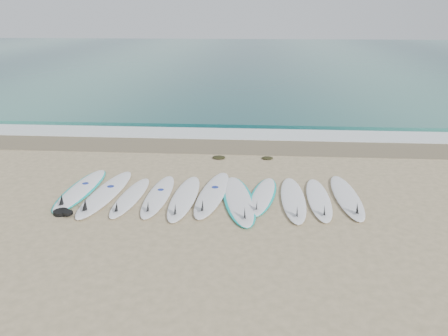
# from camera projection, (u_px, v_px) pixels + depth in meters

# --- Properties ---
(ground) EXTENTS (120.00, 120.00, 0.00)m
(ground) POSITION_uv_depth(u_px,v_px,m) (211.00, 197.00, 10.12)
(ground) COLOR tan
(ocean) EXTENTS (120.00, 55.00, 0.03)m
(ocean) POSITION_uv_depth(u_px,v_px,m) (245.00, 57.00, 40.60)
(ocean) COLOR #25635E
(ocean) RESTS_ON ground
(wet_sand_band) EXTENTS (120.00, 1.80, 0.01)m
(wet_sand_band) POSITION_uv_depth(u_px,v_px,m) (223.00, 146.00, 13.96)
(wet_sand_band) COLOR brown
(wet_sand_band) RESTS_ON ground
(foam_band) EXTENTS (120.00, 1.40, 0.04)m
(foam_band) POSITION_uv_depth(u_px,v_px,m) (226.00, 134.00, 15.27)
(foam_band) COLOR silver
(foam_band) RESTS_ON ground
(wave_crest) EXTENTS (120.00, 1.00, 0.10)m
(wave_crest) POSITION_uv_depth(u_px,v_px,m) (229.00, 123.00, 16.67)
(wave_crest) COLOR #25635E
(wave_crest) RESTS_ON ground
(surfboard_0) EXTENTS (0.76, 2.74, 0.34)m
(surfboard_0) POSITION_uv_depth(u_px,v_px,m) (80.00, 190.00, 10.42)
(surfboard_0) COLOR white
(surfboard_0) RESTS_ON ground
(surfboard_1) EXTENTS (0.85, 2.94, 0.37)m
(surfboard_1) POSITION_uv_depth(u_px,v_px,m) (105.00, 194.00, 10.17)
(surfboard_1) COLOR white
(surfboard_1) RESTS_ON ground
(surfboard_2) EXTENTS (0.65, 2.37, 0.30)m
(surfboard_2) POSITION_uv_depth(u_px,v_px,m) (130.00, 197.00, 9.99)
(surfboard_2) COLOR white
(surfboard_2) RESTS_ON ground
(surfboard_3) EXTENTS (0.58, 2.53, 0.32)m
(surfboard_3) POSITION_uv_depth(u_px,v_px,m) (158.00, 196.00, 10.05)
(surfboard_3) COLOR white
(surfboard_3) RESTS_ON ground
(surfboard_4) EXTENTS (0.65, 2.66, 0.34)m
(surfboard_4) POSITION_uv_depth(u_px,v_px,m) (184.00, 198.00, 9.94)
(surfboard_4) COLOR white
(surfboard_4) RESTS_ON ground
(surfboard_5) EXTENTS (0.91, 2.87, 0.36)m
(surfboard_5) POSITION_uv_depth(u_px,v_px,m) (212.00, 194.00, 10.14)
(surfboard_5) COLOR white
(surfboard_5) RESTS_ON ground
(surfboard_6) EXTENTS (1.12, 2.90, 0.36)m
(surfboard_6) POSITION_uv_depth(u_px,v_px,m) (239.00, 200.00, 9.86)
(surfboard_6) COLOR white
(surfboard_6) RESTS_ON ground
(surfboard_7) EXTENTS (0.94, 2.37, 0.29)m
(surfboard_7) POSITION_uv_depth(u_px,v_px,m) (262.00, 196.00, 10.09)
(surfboard_7) COLOR white
(surfboard_7) RESTS_ON ground
(surfboard_8) EXTENTS (0.55, 2.61, 0.33)m
(surfboard_8) POSITION_uv_depth(u_px,v_px,m) (293.00, 200.00, 9.86)
(surfboard_8) COLOR white
(surfboard_8) RESTS_ON ground
(surfboard_9) EXTENTS (0.53, 2.46, 0.31)m
(surfboard_9) POSITION_uv_depth(u_px,v_px,m) (319.00, 200.00, 9.87)
(surfboard_9) COLOR white
(surfboard_9) RESTS_ON ground
(surfboard_10) EXTENTS (0.61, 2.65, 0.34)m
(surfboard_10) POSITION_uv_depth(u_px,v_px,m) (347.00, 197.00, 9.98)
(surfboard_10) COLOR white
(surfboard_10) RESTS_ON ground
(seaweed_near) EXTENTS (0.38, 0.30, 0.07)m
(seaweed_near) POSITION_uv_depth(u_px,v_px,m) (219.00, 157.00, 12.77)
(seaweed_near) COLOR black
(seaweed_near) RESTS_ON ground
(seaweed_far) EXTENTS (0.34, 0.26, 0.07)m
(seaweed_far) POSITION_uv_depth(u_px,v_px,m) (267.00, 158.00, 12.72)
(seaweed_far) COLOR black
(seaweed_far) RESTS_ON ground
(leash_coil) EXTENTS (0.46, 0.36, 0.11)m
(leash_coil) POSITION_uv_depth(u_px,v_px,m) (63.00, 212.00, 9.25)
(leash_coil) COLOR black
(leash_coil) RESTS_ON ground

